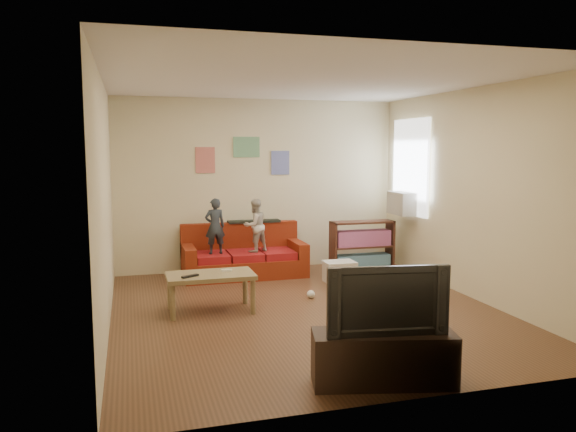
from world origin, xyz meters
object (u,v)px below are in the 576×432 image
object	(u,v)px
tv_stand	(383,358)
television	(385,298)
bookshelf	(362,249)
child_b	(255,226)
file_box	(339,272)
sofa	(243,258)
child_a	(215,226)
coffee_table	(211,279)

from	to	relation	value
tv_stand	television	size ratio (longest dim) A/B	1.17
bookshelf	television	world-z (taller)	television
child_b	file_box	size ratio (longest dim) A/B	1.80
sofa	file_box	xyz separation A→B (m)	(1.25, -0.82, -0.12)
tv_stand	television	distance (m)	0.51
bookshelf	tv_stand	size ratio (longest dim) A/B	0.86
child_b	sofa	bearing A→B (deg)	-72.34
sofa	child_b	bearing A→B (deg)	-47.69
child_b	tv_stand	bearing A→B (deg)	67.86
television	bookshelf	bearing A→B (deg)	77.47
bookshelf	tv_stand	distance (m)	4.26
child_a	child_b	bearing A→B (deg)	175.77
tv_stand	television	bearing A→B (deg)	0.00
child_a	file_box	distance (m)	1.93
child_a	television	size ratio (longest dim) A/B	0.82
child_a	coffee_table	size ratio (longest dim) A/B	0.80
coffee_table	bookshelf	xyz separation A→B (m)	(2.60, 1.54, -0.04)
file_box	tv_stand	xyz separation A→B (m)	(-0.92, -3.40, 0.06)
bookshelf	file_box	distance (m)	0.85
coffee_table	file_box	bearing A→B (deg)	25.67
coffee_table	tv_stand	bearing A→B (deg)	-66.15
sofa	child_a	xyz separation A→B (m)	(-0.45, -0.16, 0.53)
file_box	child_b	bearing A→B (deg)	149.08
child_a	child_b	xyz separation A→B (m)	(0.60, 0.00, -0.01)
child_a	television	bearing A→B (deg)	96.61
coffee_table	child_b	bearing A→B (deg)	60.95
child_a	file_box	bearing A→B (deg)	154.58
coffee_table	tv_stand	xyz separation A→B (m)	(1.08, -2.44, -0.18)
sofa	child_a	distance (m)	0.71
coffee_table	bookshelf	world-z (taller)	bookshelf
bookshelf	television	bearing A→B (deg)	-110.91
coffee_table	bookshelf	bearing A→B (deg)	30.57
sofa	child_b	size ratio (longest dim) A/B	2.30
sofa	coffee_table	bearing A→B (deg)	-112.87
television	child_b	bearing A→B (deg)	100.89
sofa	television	xyz separation A→B (m)	(0.33, -4.23, 0.45)
sofa	tv_stand	xyz separation A→B (m)	(0.33, -4.23, -0.05)
sofa	television	distance (m)	4.26
file_box	child_a	bearing A→B (deg)	158.81
child_a	file_box	xyz separation A→B (m)	(1.70, -0.66, -0.64)
bookshelf	file_box	world-z (taller)	bookshelf
coffee_table	television	xyz separation A→B (m)	(1.08, -2.44, 0.33)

